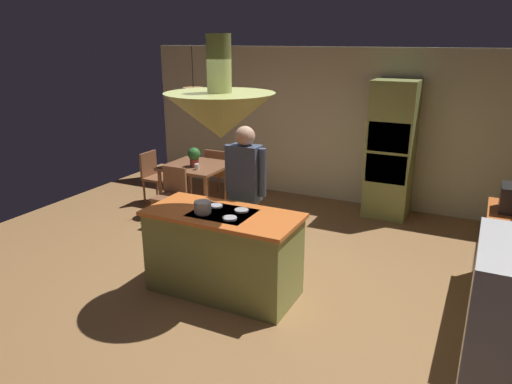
# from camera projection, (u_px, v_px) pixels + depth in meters

# --- Properties ---
(ground) EXTENTS (8.16, 8.16, 0.00)m
(ground) POSITION_uv_depth(u_px,v_px,m) (233.00, 283.00, 5.51)
(ground) COLOR #9E7042
(wall_back) EXTENTS (6.80, 0.10, 2.55)m
(wall_back) POSITION_uv_depth(u_px,v_px,m) (331.00, 126.00, 8.06)
(wall_back) COLOR beige
(wall_back) RESTS_ON ground
(kitchen_island) EXTENTS (1.66, 0.78, 0.95)m
(kitchen_island) POSITION_uv_depth(u_px,v_px,m) (223.00, 252.00, 5.19)
(kitchen_island) COLOR #8C934C
(kitchen_island) RESTS_ON ground
(oven_tower) EXTENTS (0.66, 0.62, 2.10)m
(oven_tower) POSITION_uv_depth(u_px,v_px,m) (391.00, 150.00, 7.32)
(oven_tower) COLOR #8C934C
(oven_tower) RESTS_ON ground
(dining_table) EXTENTS (0.96, 0.94, 0.76)m
(dining_table) POSITION_uv_depth(u_px,v_px,m) (197.00, 171.00, 7.64)
(dining_table) COLOR brown
(dining_table) RESTS_ON ground
(person_at_island) EXTENTS (0.53, 0.23, 1.74)m
(person_at_island) POSITION_uv_depth(u_px,v_px,m) (245.00, 188.00, 5.62)
(person_at_island) COLOR tan
(person_at_island) RESTS_ON ground
(range_hood) EXTENTS (1.10, 1.10, 1.00)m
(range_hood) POSITION_uv_depth(u_px,v_px,m) (220.00, 113.00, 4.73)
(range_hood) COLOR #8C934C
(pendant_light_over_table) EXTENTS (0.32, 0.32, 0.82)m
(pendant_light_over_table) POSITION_uv_depth(u_px,v_px,m) (194.00, 95.00, 7.27)
(pendant_light_over_table) COLOR #E0B266
(chair_facing_island) EXTENTS (0.40, 0.40, 0.87)m
(chair_facing_island) POSITION_uv_depth(u_px,v_px,m) (171.00, 192.00, 7.10)
(chair_facing_island) COLOR brown
(chair_facing_island) RESTS_ON ground
(chair_by_back_wall) EXTENTS (0.40, 0.40, 0.87)m
(chair_by_back_wall) POSITION_uv_depth(u_px,v_px,m) (219.00, 170.00, 8.28)
(chair_by_back_wall) COLOR brown
(chair_by_back_wall) RESTS_ON ground
(chair_at_corner) EXTENTS (0.40, 0.40, 0.87)m
(chair_at_corner) POSITION_uv_depth(u_px,v_px,m) (154.00, 174.00, 8.05)
(chair_at_corner) COLOR brown
(chair_at_corner) RESTS_ON ground
(potted_plant_on_table) EXTENTS (0.20, 0.20, 0.30)m
(potted_plant_on_table) POSITION_uv_depth(u_px,v_px,m) (194.00, 156.00, 7.48)
(potted_plant_on_table) COLOR #99382D
(potted_plant_on_table) RESTS_ON dining_table
(cup_on_table) EXTENTS (0.07, 0.07, 0.09)m
(cup_on_table) POSITION_uv_depth(u_px,v_px,m) (197.00, 167.00, 7.33)
(cup_on_table) COLOR white
(cup_on_table) RESTS_ON dining_table
(cooking_pot_on_cooktop) EXTENTS (0.18, 0.18, 0.12)m
(cooking_pot_on_cooktop) POSITION_uv_depth(u_px,v_px,m) (203.00, 207.00, 4.98)
(cooking_pot_on_cooktop) COLOR #B2B2B7
(cooking_pot_on_cooktop) RESTS_ON kitchen_island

